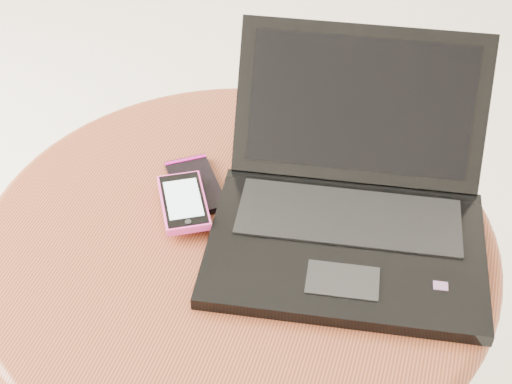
% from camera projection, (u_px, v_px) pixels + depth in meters
% --- Properties ---
extents(table, '(0.66, 0.66, 0.52)m').
position_uv_depth(table, '(238.00, 289.00, 1.02)').
color(table, '#4C2617').
rests_on(table, ground).
extents(laptop, '(0.37, 0.38, 0.19)m').
position_uv_depth(laptop, '(350.00, 204.00, 0.93)').
color(laptop, black).
rests_on(laptop, table).
extents(phone_black, '(0.11, 0.13, 0.01)m').
position_uv_depth(phone_black, '(195.00, 185.00, 1.01)').
color(phone_black, black).
rests_on(phone_black, table).
extents(phone_pink, '(0.10, 0.12, 0.01)m').
position_uv_depth(phone_pink, '(184.00, 202.00, 0.97)').
color(phone_pink, '#F83EA7').
rests_on(phone_pink, phone_black).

